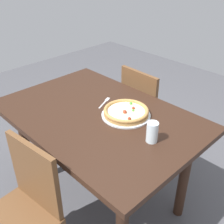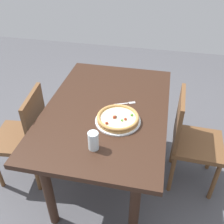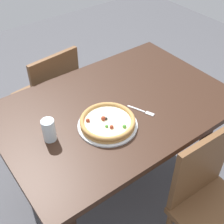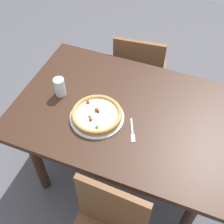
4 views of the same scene
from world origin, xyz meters
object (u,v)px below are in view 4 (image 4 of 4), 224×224
(dining_table, at_px, (126,122))
(drinking_glass, at_px, (60,87))
(chair_near, at_px, (139,73))
(fork, at_px, (132,132))
(pizza, at_px, (97,114))
(plate, at_px, (97,117))

(dining_table, bearing_deg, drinking_glass, 2.45)
(chair_near, bearing_deg, fork, -82.57)
(chair_near, distance_m, pizza, 0.85)
(chair_near, bearing_deg, drinking_glass, -121.18)
(plate, bearing_deg, fork, 173.90)
(plate, bearing_deg, dining_table, -141.40)
(dining_table, height_order, chair_near, chair_near)
(dining_table, bearing_deg, plate, 38.60)
(dining_table, height_order, drinking_glass, drinking_glass)
(fork, distance_m, drinking_glass, 0.53)
(dining_table, relative_size, fork, 8.53)
(dining_table, height_order, fork, fork)
(chair_near, bearing_deg, dining_table, -86.64)
(pizza, bearing_deg, drinking_glass, -18.48)
(dining_table, xyz_separation_m, plate, (0.14, 0.12, 0.12))
(plate, height_order, fork, plate)
(pizza, xyz_separation_m, drinking_glass, (0.29, -0.10, 0.03))
(chair_near, distance_m, drinking_glass, 0.84)
(plate, xyz_separation_m, fork, (-0.23, 0.02, -0.00))
(dining_table, relative_size, drinking_glass, 11.02)
(chair_near, relative_size, fork, 5.51)
(fork, bearing_deg, chair_near, 170.89)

